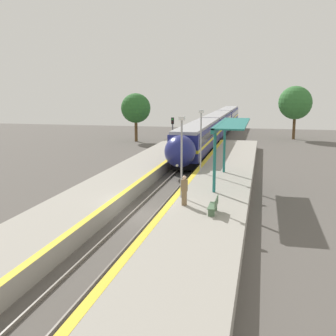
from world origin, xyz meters
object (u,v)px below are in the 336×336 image
object	(u,v)px
platform_bench	(214,205)
lamppost_mid	(201,137)
lamppost_near	(182,151)
railway_signal	(173,135)
person_waiting	(184,190)
train	(217,125)

from	to	relation	value
platform_bench	lamppost_mid	world-z (taller)	lamppost_mid
platform_bench	lamppost_near	size ratio (longest dim) A/B	0.31
platform_bench	railway_signal	xyz separation A→B (m)	(-7.02, 21.89, 1.39)
lamppost_near	lamppost_mid	bearing A→B (deg)	90.00
person_waiting	railway_signal	size ratio (longest dim) A/B	0.38
railway_signal	lamppost_near	bearing A→B (deg)	-76.24
railway_signal	lamppost_mid	world-z (taller)	lamppost_mid
person_waiting	lamppost_near	world-z (taller)	lamppost_near
train	platform_bench	world-z (taller)	train
person_waiting	railway_signal	xyz separation A→B (m)	(-5.14, 20.63, 0.93)
person_waiting	lamppost_near	distance (m)	2.68
platform_bench	train	bearing A→B (deg)	96.10
train	platform_bench	xyz separation A→B (m)	(4.56, -42.69, -0.77)
lamppost_near	person_waiting	bearing A→B (deg)	-73.57
lamppost_mid	platform_bench	bearing A→B (deg)	-77.82
lamppost_near	platform_bench	bearing A→B (deg)	-51.27
person_waiting	platform_bench	bearing A→B (deg)	-33.73
lamppost_near	lamppost_mid	size ratio (longest dim) A/B	1.00
railway_signal	lamppost_mid	bearing A→B (deg)	-66.76
train	person_waiting	xyz separation A→B (m)	(2.67, -41.42, -0.32)
lamppost_mid	person_waiting	bearing A→B (deg)	-87.04
railway_signal	train	bearing A→B (deg)	83.25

